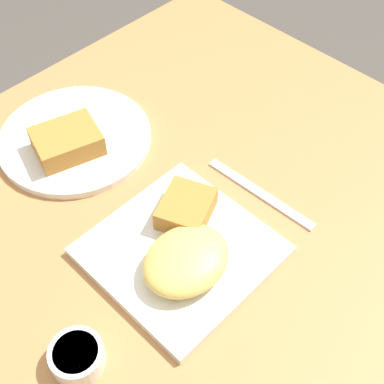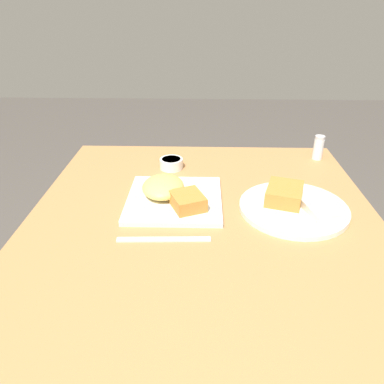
{
  "view_description": "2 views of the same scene",
  "coord_description": "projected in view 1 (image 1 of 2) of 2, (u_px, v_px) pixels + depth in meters",
  "views": [
    {
      "loc": [
        -0.39,
        -0.41,
        1.41
      ],
      "look_at": [
        -0.01,
        -0.03,
        0.77
      ],
      "focal_mm": 50.0,
      "sensor_mm": 36.0,
      "label": 1
    },
    {
      "loc": [
        0.79,
        -0.01,
        1.22
      ],
      "look_at": [
        -0.04,
        -0.03,
        0.77
      ],
      "focal_mm": 35.0,
      "sensor_mm": 36.0,
      "label": 2
    }
  ],
  "objects": [
    {
      "name": "plate_square_near",
      "position": [
        183.0,
        248.0,
        0.8
      ],
      "size": [
        0.25,
        0.25,
        0.06
      ],
      "color": "white",
      "rests_on": "dining_table"
    },
    {
      "name": "dining_table",
      "position": [
        184.0,
        224.0,
        0.96
      ],
      "size": [
        0.98,
        0.89,
        0.72
      ],
      "color": "#B27A47",
      "rests_on": "ground_plane"
    },
    {
      "name": "plate_oval_far",
      "position": [
        72.0,
        137.0,
        0.96
      ],
      "size": [
        0.28,
        0.28,
        0.05
      ],
      "color": "white",
      "rests_on": "dining_table"
    },
    {
      "name": "sauce_ramekin",
      "position": [
        77.0,
        356.0,
        0.7
      ],
      "size": [
        0.07,
        0.07,
        0.03
      ],
      "color": "white",
      "rests_on": "dining_table"
    },
    {
      "name": "ground_plane",
      "position": [
        187.0,
        362.0,
        1.45
      ],
      "size": [
        8.0,
        8.0,
        0.0
      ],
      "primitive_type": "plane",
      "color": "#4C4742"
    },
    {
      "name": "butter_knife",
      "position": [
        260.0,
        193.0,
        0.9
      ],
      "size": [
        0.02,
        0.22,
        0.0
      ],
      "rotation": [
        0.0,
        0.0,
        1.61
      ],
      "color": "silver",
      "rests_on": "dining_table"
    }
  ]
}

